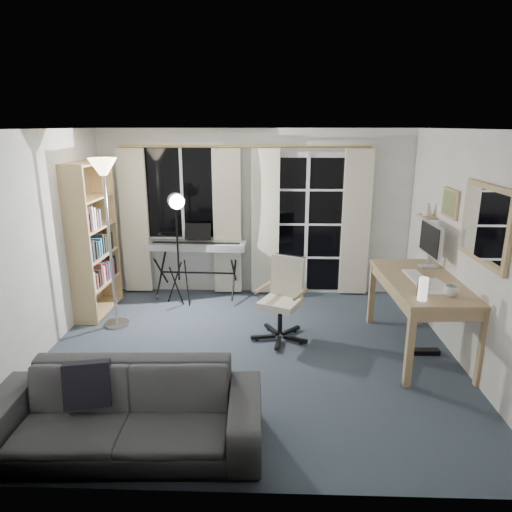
{
  "coord_description": "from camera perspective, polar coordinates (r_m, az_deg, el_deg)",
  "views": [
    {
      "loc": [
        0.23,
        -4.56,
        2.43
      ],
      "look_at": [
        0.07,
        0.35,
        1.02
      ],
      "focal_mm": 32.0,
      "sensor_mm": 36.0,
      "label": 1
    }
  ],
  "objects": [
    {
      "name": "floor",
      "position": [
        5.18,
        -0.9,
        -12.13
      ],
      "size": [
        4.5,
        4.0,
        0.02
      ],
      "primitive_type": "cube",
      "color": "#333F4A",
      "rests_on": "ground"
    },
    {
      "name": "window",
      "position": [
        6.72,
        -9.18,
        7.83
      ],
      "size": [
        1.2,
        0.08,
        1.4
      ],
      "color": "white",
      "rests_on": "floor"
    },
    {
      "name": "french_door",
      "position": [
        6.7,
        6.32,
        3.79
      ],
      "size": [
        1.32,
        0.09,
        2.11
      ],
      "color": "white",
      "rests_on": "floor"
    },
    {
      "name": "curtains",
      "position": [
        6.59,
        -1.34,
        4.28
      ],
      "size": [
        3.6,
        0.07,
        2.13
      ],
      "color": "gold",
      "rests_on": "floor"
    },
    {
      "name": "bookshelf",
      "position": [
        6.33,
        -20.04,
        1.47
      ],
      "size": [
        0.35,
        0.94,
        2.0
      ],
      "rotation": [
        0.0,
        0.0,
        -0.03
      ],
      "color": "tan",
      "rests_on": "floor"
    },
    {
      "name": "torchiere_lamp",
      "position": [
        5.65,
        -18.33,
        7.45
      ],
      "size": [
        0.35,
        0.35,
        2.08
      ],
      "rotation": [
        0.0,
        0.0,
        -0.05
      ],
      "color": "#B2B2B7",
      "rests_on": "floor"
    },
    {
      "name": "keyboard_piano",
      "position": [
        6.56,
        -7.41,
        1.15
      ],
      "size": [
        1.4,
        0.71,
        1.01
      ],
      "rotation": [
        0.0,
        0.0,
        -0.03
      ],
      "color": "black",
      "rests_on": "floor"
    },
    {
      "name": "studio_light",
      "position": [
        6.17,
        -9.88,
        5.13
      ],
      "size": [
        0.37,
        0.37,
        1.61
      ],
      "rotation": [
        0.0,
        0.0,
        0.39
      ],
      "color": "black",
      "rests_on": "floor"
    },
    {
      "name": "office_chair",
      "position": [
        5.36,
        3.56,
        -4.37
      ],
      "size": [
        0.67,
        0.68,
        0.97
      ],
      "rotation": [
        0.0,
        0.0,
        -0.44
      ],
      "color": "black",
      "rests_on": "floor"
    },
    {
      "name": "desk",
      "position": [
        5.27,
        20.08,
        -3.83
      ],
      "size": [
        0.83,
        1.59,
        0.84
      ],
      "rotation": [
        0.0,
        0.0,
        0.03
      ],
      "color": "#A17852",
      "rests_on": "floor"
    },
    {
      "name": "monitor",
      "position": [
        5.62,
        21.02,
        1.78
      ],
      "size": [
        0.21,
        0.6,
        0.52
      ],
      "rotation": [
        0.0,
        0.0,
        0.03
      ],
      "color": "silver",
      "rests_on": "desk"
    },
    {
      "name": "desk_clutter",
      "position": [
        5.05,
        20.11,
        -5.6
      ],
      "size": [
        0.48,
        0.96,
        1.06
      ],
      "rotation": [
        0.0,
        0.0,
        0.03
      ],
      "color": "white",
      "rests_on": "desk"
    },
    {
      "name": "mug",
      "position": [
        4.8,
        23.2,
        -3.88
      ],
      "size": [
        0.14,
        0.11,
        0.14
      ],
      "primitive_type": "imported",
      "rotation": [
        0.0,
        0.0,
        0.03
      ],
      "color": "silver",
      "rests_on": "desk"
    },
    {
      "name": "wall_mirror",
      "position": [
        4.74,
        26.74,
        3.55
      ],
      "size": [
        0.04,
        0.94,
        0.74
      ],
      "color": "tan",
      "rests_on": "floor"
    },
    {
      "name": "framed_print",
      "position": [
        5.55,
        23.11,
        6.1
      ],
      "size": [
        0.03,
        0.42,
        0.32
      ],
      "color": "tan",
      "rests_on": "floor"
    },
    {
      "name": "wall_shelf",
      "position": [
        6.02,
        20.64,
        5.18
      ],
      "size": [
        0.16,
        0.3,
        0.18
      ],
      "color": "tan",
      "rests_on": "floor"
    },
    {
      "name": "sofa",
      "position": [
        3.8,
        -16.29,
        -16.87
      ],
      "size": [
        2.13,
        0.69,
        0.82
      ],
      "rotation": [
        0.0,
        0.0,
        0.04
      ],
      "color": "#313134",
      "rests_on": "floor"
    }
  ]
}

